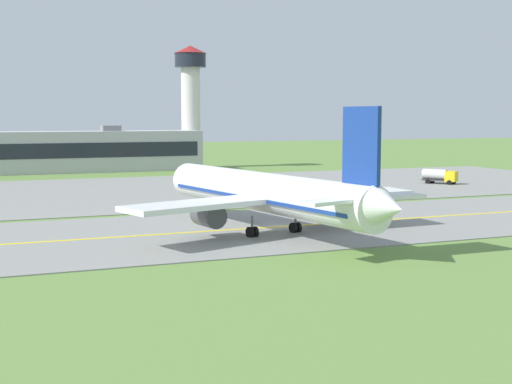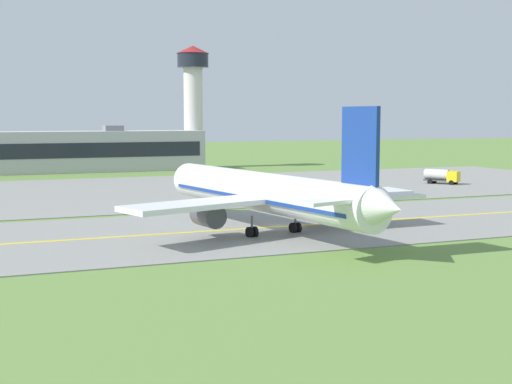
{
  "view_description": "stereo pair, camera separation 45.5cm",
  "coord_description": "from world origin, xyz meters",
  "px_view_note": "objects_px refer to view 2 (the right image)",
  "views": [
    {
      "loc": [
        -31.03,
        -68.17,
        11.83
      ],
      "look_at": [
        -3.27,
        -0.39,
        4.0
      ],
      "focal_mm": 49.4,
      "sensor_mm": 36.0,
      "label": 1
    },
    {
      "loc": [
        -30.61,
        -68.34,
        11.83
      ],
      "look_at": [
        -3.27,
        -0.39,
        4.0
      ],
      "focal_mm": 49.4,
      "sensor_mm": 36.0,
      "label": 2
    }
  ],
  "objects_px": {
    "service_truck_baggage": "(442,176)",
    "control_tower": "(193,95)",
    "airplane_lead": "(266,193)",
    "service_truck_catering": "(233,179)"
  },
  "relations": [
    {
      "from": "service_truck_catering",
      "to": "control_tower",
      "type": "bearing_deg",
      "value": 80.76
    },
    {
      "from": "airplane_lead",
      "to": "service_truck_baggage",
      "type": "relative_size",
      "value": 6.44
    },
    {
      "from": "airplane_lead",
      "to": "service_truck_baggage",
      "type": "bearing_deg",
      "value": 36.88
    },
    {
      "from": "service_truck_baggage",
      "to": "control_tower",
      "type": "bearing_deg",
      "value": 116.86
    },
    {
      "from": "airplane_lead",
      "to": "service_truck_baggage",
      "type": "xyz_separation_m",
      "value": [
        48.97,
        36.74,
        -2.6
      ]
    },
    {
      "from": "control_tower",
      "to": "airplane_lead",
      "type": "bearing_deg",
      "value": -102.47
    },
    {
      "from": "service_truck_baggage",
      "to": "control_tower",
      "type": "height_order",
      "value": "control_tower"
    },
    {
      "from": "airplane_lead",
      "to": "control_tower",
      "type": "xyz_separation_m",
      "value": [
        20.54,
        92.9,
        12.78
      ]
    },
    {
      "from": "service_truck_catering",
      "to": "control_tower",
      "type": "xyz_separation_m",
      "value": [
        7.9,
        48.56,
        15.38
      ]
    },
    {
      "from": "service_truck_catering",
      "to": "control_tower",
      "type": "height_order",
      "value": "control_tower"
    }
  ]
}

